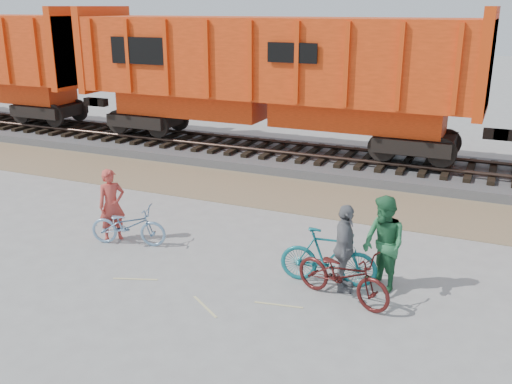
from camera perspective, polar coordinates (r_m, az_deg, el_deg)
ground at (r=11.85m, az=-5.73°, el=-7.96°), size 120.00×120.00×0.00m
gravel_strip at (r=16.49m, az=3.67°, el=-0.24°), size 120.00×3.00×0.02m
ballast_bed at (r=19.64m, az=7.25°, el=3.08°), size 120.00×4.00×0.30m
track at (r=19.55m, az=7.29°, el=4.00°), size 120.00×2.60×0.24m
hopper_car_center at (r=19.84m, az=1.33°, el=11.78°), size 14.00×3.13×4.65m
bicycle_blue at (r=13.24m, az=-12.65°, el=-3.27°), size 1.85×1.03×0.92m
bicycle_teal at (r=11.18m, az=7.26°, el=-6.44°), size 1.95×0.79×1.14m
bicycle_maroon at (r=10.64m, az=8.68°, el=-8.18°), size 2.07×1.24×1.03m
person_solo at (r=13.48m, az=-14.23°, el=-1.28°), size 0.69×0.74×1.69m
person_man at (r=11.01m, az=12.64°, el=-5.12°), size 1.14×1.13×1.86m
person_woman at (r=10.87m, az=8.83°, el=-5.59°), size 0.65×1.08×1.72m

